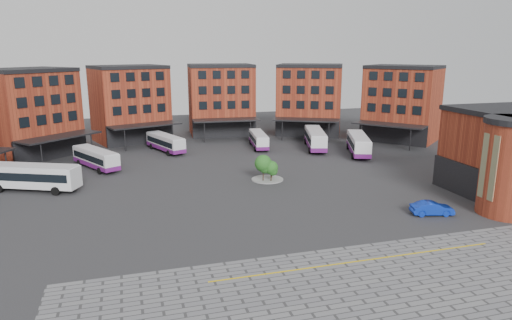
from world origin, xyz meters
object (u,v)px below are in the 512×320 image
object	(u,v)px
bus_c	(165,143)
bus_a	(32,176)
bus_f	(358,144)
blue_car	(432,208)
bus_d	(259,140)
bus_e	(315,139)
tree_island	(267,167)
bus_b	(96,158)

from	to	relation	value
bus_c	bus_a	bearing A→B (deg)	-155.72
bus_f	blue_car	world-z (taller)	bus_f
bus_d	bus_e	world-z (taller)	bus_e
tree_island	bus_a	xyz separation A→B (m)	(-30.00, 3.95, 0.05)
tree_island	blue_car	bearing A→B (deg)	-52.94
tree_island	bus_a	bearing A→B (deg)	172.49
tree_island	bus_c	size ratio (longest dim) A/B	0.41
bus_b	bus_d	xyz separation A→B (m)	(27.88, 7.80, -0.12)
bus_b	bus_a	bearing A→B (deg)	-155.48
bus_a	bus_e	size ratio (longest dim) A/B	0.97
blue_car	bus_e	bearing A→B (deg)	11.76
bus_b	bus_c	bearing A→B (deg)	10.46
bus_d	bus_c	bearing A→B (deg)	-176.99
bus_a	bus_b	world-z (taller)	bus_a
bus_e	bus_f	bearing A→B (deg)	-32.45
bus_e	bus_f	distance (m)	8.17
bus_e	bus_a	bearing A→B (deg)	-146.30
bus_e	blue_car	bearing A→B (deg)	-75.41
blue_car	bus_d	bearing A→B (deg)	25.88
bus_a	bus_f	xyz separation A→B (m)	(49.93, 7.39, -0.21)
bus_d	bus_e	xyz separation A→B (m)	(9.57, -3.80, 0.36)
bus_c	bus_d	distance (m)	16.76
bus_d	bus_f	distance (m)	17.94
tree_island	bus_e	size ratio (longest dim) A/B	0.35
bus_d	bus_f	world-z (taller)	bus_f
bus_a	bus_b	bearing A→B (deg)	-12.56
bus_a	blue_car	world-z (taller)	bus_a
bus_b	bus_d	distance (m)	28.95
blue_car	tree_island	bearing A→B (deg)	51.00
bus_a	blue_car	size ratio (longest dim) A/B	2.66
tree_island	bus_e	world-z (taller)	tree_island
bus_c	bus_f	xyz separation A→B (m)	(31.61, -11.29, 0.19)
bus_a	bus_b	distance (m)	11.96
bus_a	bus_b	xyz separation A→B (m)	(7.15, 9.57, -0.40)
bus_c	bus_d	xyz separation A→B (m)	(16.71, -1.30, -0.12)
tree_island	bus_c	xyz separation A→B (m)	(-11.67, 22.63, -0.35)
tree_island	bus_d	distance (m)	21.92
bus_f	bus_d	bearing A→B (deg)	167.19
tree_island	bus_f	bearing A→B (deg)	29.64
bus_a	blue_car	bearing A→B (deg)	-92.24
tree_island	bus_e	bearing A→B (deg)	50.21
bus_c	bus_b	bearing A→B (deg)	-162.09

